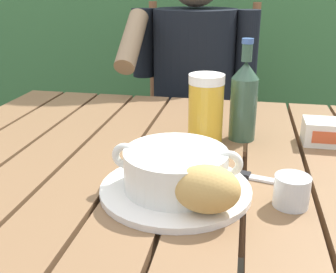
% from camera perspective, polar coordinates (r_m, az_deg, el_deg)
% --- Properties ---
extents(dining_table, '(1.13, 0.99, 0.74)m').
position_cam_1_polar(dining_table, '(0.95, -1.32, -7.93)').
color(dining_table, brown).
rests_on(dining_table, ground_plane).
extents(chair_near_diner, '(0.50, 0.43, 1.02)m').
position_cam_1_polar(chair_near_diner, '(1.86, 4.09, 1.86)').
color(chair_near_diner, brown).
rests_on(chair_near_diner, ground_plane).
extents(person_eating, '(0.48, 0.47, 1.22)m').
position_cam_1_polar(person_eating, '(1.61, 3.32, 6.88)').
color(person_eating, black).
rests_on(person_eating, ground_plane).
extents(serving_plate, '(0.28, 0.28, 0.01)m').
position_cam_1_polar(serving_plate, '(0.76, 1.06, -7.34)').
color(serving_plate, white).
rests_on(serving_plate, dining_table).
extents(soup_bowl, '(0.24, 0.19, 0.08)m').
position_cam_1_polar(soup_bowl, '(0.74, 1.08, -4.40)').
color(soup_bowl, white).
rests_on(soup_bowl, serving_plate).
extents(bread_roll, '(0.11, 0.08, 0.08)m').
position_cam_1_polar(bread_roll, '(0.66, 5.45, -7.30)').
color(bread_roll, tan).
rests_on(bread_roll, serving_plate).
extents(beer_glass, '(0.08, 0.08, 0.17)m').
position_cam_1_polar(beer_glass, '(0.96, 5.30, 3.77)').
color(beer_glass, gold).
rests_on(beer_glass, dining_table).
extents(beer_bottle, '(0.06, 0.06, 0.24)m').
position_cam_1_polar(beer_bottle, '(1.00, 10.55, 5.13)').
color(beer_bottle, '#33503D').
rests_on(beer_bottle, dining_table).
extents(water_glass_small, '(0.06, 0.06, 0.06)m').
position_cam_1_polar(water_glass_small, '(0.74, 16.88, -7.30)').
color(water_glass_small, silver).
rests_on(water_glass_small, dining_table).
extents(butter_tub, '(0.11, 0.08, 0.06)m').
position_cam_1_polar(butter_tub, '(1.04, 21.19, 0.57)').
color(butter_tub, white).
rests_on(butter_tub, dining_table).
extents(table_knife, '(0.15, 0.05, 0.01)m').
position_cam_1_polar(table_knife, '(0.82, 11.17, -5.45)').
color(table_knife, silver).
rests_on(table_knife, dining_table).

